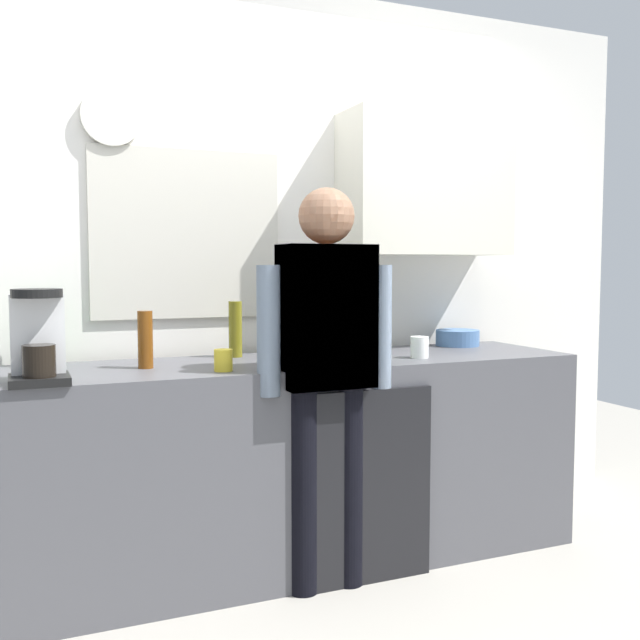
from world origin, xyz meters
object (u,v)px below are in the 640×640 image
Objects in this scene: bottle_green_wine at (374,327)px; cup_white_mug at (419,347)px; person_at_sink at (326,354)px; person_guest at (326,354)px; bottle_clear_soda at (40,332)px; bottle_amber_beer at (145,340)px; dish_soap at (337,338)px; bottle_olive_oil at (235,329)px; coffee_maker at (38,341)px; cup_yellow_cup at (223,360)px; bottle_dark_sauce at (300,343)px; mixing_bowl at (457,338)px.

bottle_green_wine is 0.29m from cup_white_mug.
person_guest is (0.00, 0.00, 0.00)m from person_at_sink.
cup_white_mug is 0.54m from person_at_sink.
bottle_amber_beer is at bearing -30.63° from bottle_clear_soda.
bottle_clear_soda is at bearing 173.84° from dish_soap.
dish_soap is (-0.29, 0.24, 0.03)m from cup_white_mug.
bottle_clear_soda reaches higher than bottle_olive_oil.
coffee_maker is 0.21× the size of person_at_sink.
person_guest is (0.39, -0.11, 0.02)m from cup_yellow_cup.
bottle_amber_beer is 0.34m from cup_yellow_cup.
bottle_green_wine is at bearing -158.79° from person_guest.
coffee_maker is at bearing -179.80° from bottle_green_wine.
bottle_green_wine reaches higher than cup_yellow_cup.
bottle_amber_beer is at bearing 166.72° from bottle_green_wine.
bottle_green_wine is 0.29m from person_guest.
bottle_olive_oil is (0.83, 0.42, -0.02)m from coffee_maker.
coffee_maker is 1.06m from person_at_sink.
bottle_dark_sauce is 2.12× the size of cup_yellow_cup.
bottle_clear_soda is 1.56× the size of bottle_dark_sauce.
coffee_maker is at bearing -151.52° from bottle_amber_beer.
cup_white_mug is at bearing -161.63° from person_guest.
bottle_dark_sauce is at bearing -11.94° from bottle_amber_beer.
dish_soap is at bearing -13.67° from bottle_olive_oil.
coffee_maker is 1.32m from dish_soap.
bottle_clear_soda reaches higher than dish_soap.
coffee_maker reaches higher than cup_yellow_cup.
person_guest is (1.06, -0.09, -0.09)m from coffee_maker.
cup_white_mug is 0.06× the size of person_guest.
person_guest is (0.22, -0.51, -0.07)m from bottle_olive_oil.
person_guest reaches higher than bottle_amber_beer.
coffee_maker is 1.50× the size of mixing_bowl.
bottle_clear_soda is at bearing 178.09° from bottle_olive_oil.
coffee_maker is 0.45m from bottle_clear_soda.
bottle_clear_soda is at bearing 146.77° from cup_yellow_cup.
bottle_clear_soda is at bearing 149.37° from bottle_amber_beer.
dish_soap is (0.88, 0.09, -0.04)m from bottle_amber_beer.
dish_soap is at bearing 140.85° from cup_white_mug.
bottle_amber_beer is 1.18m from cup_white_mug.
dish_soap reaches higher than cup_white_mug.
person_at_sink is at bearing -0.00° from person_guest.
coffee_maker is at bearing -178.12° from cup_yellow_cup.
bottle_green_wine is 0.19× the size of person_at_sink.
bottle_olive_oil reaches higher than bottle_amber_beer.
bottle_amber_beer reaches higher than cup_yellow_cup.
person_at_sink is at bearing -119.44° from dish_soap.
coffee_maker is at bearing -92.63° from bottle_clear_soda.
mixing_bowl is at bearing -0.78° from bottle_clear_soda.
bottle_clear_soda is at bearing 160.27° from bottle_dark_sauce.
mixing_bowl is 1.22× the size of dish_soap.
bottle_clear_soda is at bearing 87.37° from coffee_maker.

